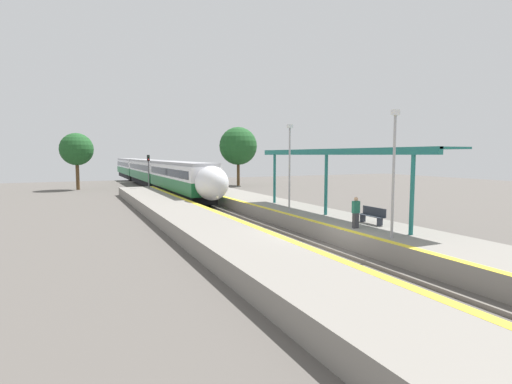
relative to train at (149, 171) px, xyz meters
The scene contains 14 objects.
ground_plane 43.79m from the train, 90.00° to the right, with size 120.00×120.00×0.00m, color #56514C.
rail_left 43.79m from the train, 90.94° to the right, with size 0.08×90.00×0.15m, color slate.
rail_right 43.79m from the train, 89.06° to the right, with size 0.08×90.00×0.15m, color slate.
train is the anchor object (origin of this frame).
platform_right 43.93m from the train, 85.07° to the right, with size 4.22×64.00×0.90m.
platform_left 43.92m from the train, 94.70° to the right, with size 3.86×64.00×0.90m.
platform_bench 43.06m from the train, 84.30° to the right, with size 0.44×1.80×0.89m.
person_waiting 43.59m from the train, 86.57° to the right, with size 0.36×0.22×1.59m.
railway_signal 13.60m from the train, 100.18° to the right, with size 0.28×0.28×4.58m.
lamppost_near 46.21m from the train, 86.85° to the right, with size 0.36×0.20×5.66m.
lamppost_mid 36.99m from the train, 86.06° to the right, with size 0.36×0.20×5.66m.
station_canopy 39.42m from the train, 83.55° to the right, with size 2.02×16.70×4.07m.
background_tree_left 10.33m from the train, 167.66° to the right, with size 4.22×4.22×7.44m.
background_tree_right 13.56m from the train, 18.61° to the right, with size 5.62×5.62×8.72m.
Camera 1 is at (-10.38, -15.76, 4.59)m, focal length 28.00 mm.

